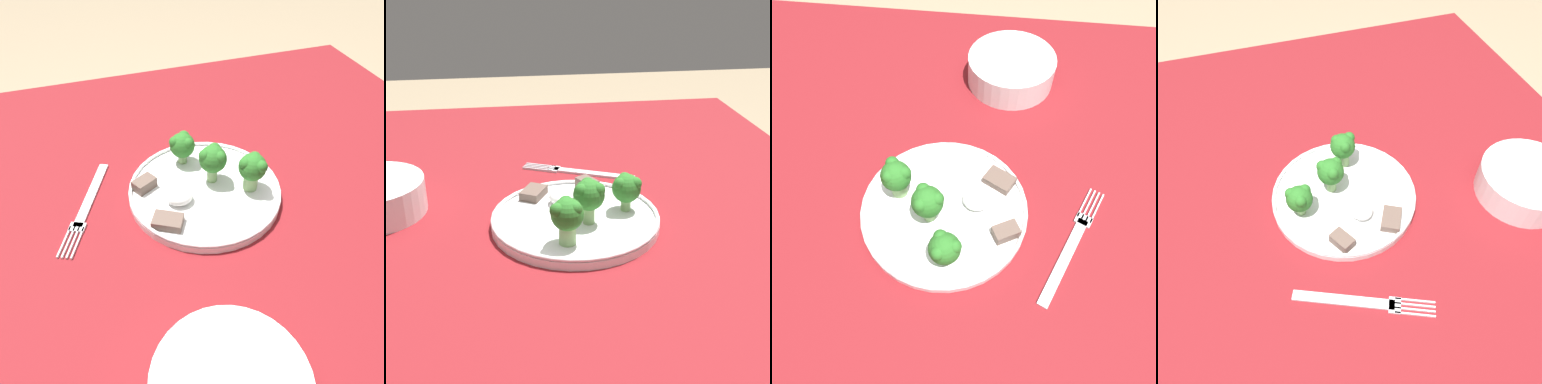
{
  "view_description": "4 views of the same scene",
  "coord_description": "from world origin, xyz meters",
  "views": [
    {
      "loc": [
        0.12,
        0.4,
        1.16
      ],
      "look_at": [
        -0.01,
        -0.0,
        0.76
      ],
      "focal_mm": 35.0,
      "sensor_mm": 36.0,
      "label": 1
    },
    {
      "loc": [
        -0.73,
        0.07,
        1.11
      ],
      "look_at": [
        -0.05,
        -0.02,
        0.79
      ],
      "focal_mm": 50.0,
      "sensor_mm": 36.0,
      "label": 2
    },
    {
      "loc": [
        0.02,
        -0.29,
        1.23
      ],
      "look_at": [
        -0.01,
        -0.0,
        0.76
      ],
      "focal_mm": 35.0,
      "sensor_mm": 36.0,
      "label": 3
    },
    {
      "loc": [
        0.34,
        -0.13,
        1.25
      ],
      "look_at": [
        -0.02,
        -0.02,
        0.77
      ],
      "focal_mm": 35.0,
      "sensor_mm": 36.0,
      "label": 4
    }
  ],
  "objects": [
    {
      "name": "broccoli_floret_back_left",
      "position": [
        -0.11,
        0.0,
        0.78
      ],
      "size": [
        0.05,
        0.04,
        0.07
      ],
      "color": "#7FA866",
      "rests_on": "dinner_plate"
    },
    {
      "name": "fork",
      "position": [
        0.15,
        -0.05,
        0.73
      ],
      "size": [
        0.1,
        0.2,
        0.0
      ],
      "color": "silver",
      "rests_on": "table"
    },
    {
      "name": "cream_bowl",
      "position": [
        0.04,
        0.28,
        0.76
      ],
      "size": [
        0.16,
        0.16,
        0.05
      ],
      "color": "white",
      "rests_on": "table"
    },
    {
      "name": "dinner_plate",
      "position": [
        -0.04,
        -0.02,
        0.74
      ],
      "size": [
        0.25,
        0.25,
        0.02
      ],
      "color": "white",
      "rests_on": "table"
    },
    {
      "name": "table",
      "position": [
        0.0,
        0.0,
        0.63
      ],
      "size": [
        1.18,
        0.97,
        0.73
      ],
      "color": "maroon",
      "rests_on": "ground_plane"
    },
    {
      "name": "meat_slice_front_slice",
      "position": [
        0.04,
        0.04,
        0.75
      ],
      "size": [
        0.05,
        0.05,
        0.01
      ],
      "color": "brown",
      "rests_on": "dinner_plate"
    },
    {
      "name": "meat_slice_middle_slice",
      "position": [
        0.05,
        -0.05,
        0.75
      ],
      "size": [
        0.04,
        0.04,
        0.02
      ],
      "color": "brown",
      "rests_on": "dinner_plate"
    },
    {
      "name": "sauce_dollop",
      "position": [
        0.01,
        -0.01,
        0.75
      ],
      "size": [
        0.04,
        0.04,
        0.02
      ],
      "color": "white",
      "rests_on": "dinner_plate"
    },
    {
      "name": "broccoli_floret_center_left",
      "position": [
        -0.06,
        -0.04,
        0.79
      ],
      "size": [
        0.05,
        0.05,
        0.07
      ],
      "color": "#7FA866",
      "rests_on": "dinner_plate"
    },
    {
      "name": "broccoli_floret_near_rim_left",
      "position": [
        -0.03,
        -0.1,
        0.78
      ],
      "size": [
        0.04,
        0.04,
        0.06
      ],
      "color": "#7FA866",
      "rests_on": "dinner_plate"
    },
    {
      "name": "ground_plane",
      "position": [
        0.0,
        0.0,
        0.0
      ],
      "size": [
        8.0,
        8.0,
        0.0
      ],
      "primitive_type": "plane",
      "color": "#9E896B"
    }
  ]
}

